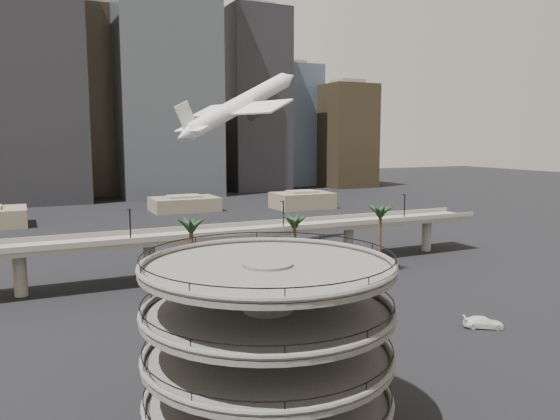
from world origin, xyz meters
name	(u,v)px	position (x,y,z in m)	size (l,w,h in m)	color
ground	(364,392)	(0.00, 0.00, 0.00)	(700.00, 700.00, 0.00)	black
parking_ramp	(268,334)	(-13.00, -4.00, 9.84)	(22.20, 22.20, 17.35)	#4D4A48
overpass	(205,239)	(0.00, 55.00, 7.34)	(130.00, 9.30, 14.70)	slate
palm_trees	(293,221)	(14.02, 44.65, 11.43)	(42.40, 10.40, 14.00)	#4B3120
low_buildings	(148,208)	(6.89, 142.30, 2.86)	(135.00, 27.50, 6.80)	#695C4D
skyline	(129,103)	(15.11, 217.08, 42.76)	(269.00, 86.00, 116.99)	#826E5A
airborne_jet	(240,106)	(14.36, 72.88, 34.26)	(34.21, 32.20, 18.74)	silver
car_a	(358,341)	(6.55, 11.11, 0.73)	(1.73, 4.30, 1.46)	#BB3F1A
car_b	(318,337)	(2.67, 14.73, 0.67)	(1.43, 4.09, 1.35)	black
car_c	(483,322)	(26.61, 9.27, 0.80)	(2.25, 5.53, 1.60)	white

